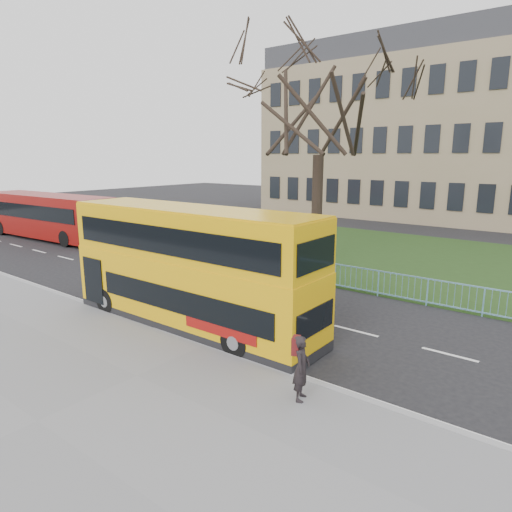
% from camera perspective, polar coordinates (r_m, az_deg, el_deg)
% --- Properties ---
extents(ground, '(120.00, 120.00, 0.00)m').
position_cam_1_polar(ground, '(15.29, -2.19, -9.53)').
color(ground, black).
rests_on(ground, ground).
extents(pavement, '(80.00, 10.50, 0.12)m').
position_cam_1_polar(pavement, '(11.51, -25.61, -18.35)').
color(pavement, slate).
rests_on(pavement, ground).
extents(kerb, '(80.00, 0.20, 0.14)m').
position_cam_1_polar(kerb, '(14.20, -6.29, -11.07)').
color(kerb, gray).
rests_on(kerb, ground).
extents(grass_verge, '(80.00, 15.40, 0.08)m').
position_cam_1_polar(grass_verge, '(27.33, 17.47, -0.10)').
color(grass_verge, '#1F3513').
rests_on(grass_verge, ground).
extents(guard_railing, '(40.00, 0.12, 1.10)m').
position_cam_1_polar(guard_railing, '(20.35, 9.85, -2.44)').
color(guard_railing, '#7CBCDD').
rests_on(guard_railing, ground).
extents(bare_tree, '(9.46, 9.46, 13.51)m').
position_cam_1_polar(bare_tree, '(24.13, 7.89, 15.01)').
color(bare_tree, black).
rests_on(bare_tree, grass_verge).
extents(civic_building, '(30.00, 15.00, 14.00)m').
position_cam_1_polar(civic_building, '(47.97, 21.31, 13.19)').
color(civic_building, '#837253').
rests_on(civic_building, ground).
extents(yellow_bus, '(9.59, 2.36, 4.01)m').
position_cam_1_polar(yellow_bus, '(15.34, -8.17, -1.11)').
color(yellow_bus, '#EAAC09').
rests_on(yellow_bus, ground).
extents(red_bus, '(11.78, 3.35, 3.07)m').
position_cam_1_polar(red_bus, '(35.05, -24.58, 4.66)').
color(red_bus, maroon).
rests_on(red_bus, ground).
extents(pedestrian, '(0.55, 0.67, 1.57)m').
position_cam_1_polar(pedestrian, '(10.92, 5.70, -13.77)').
color(pedestrian, black).
rests_on(pedestrian, pavement).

